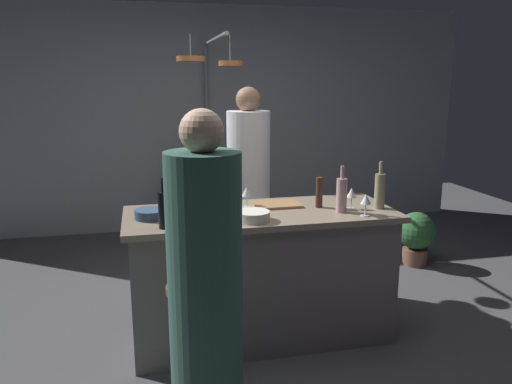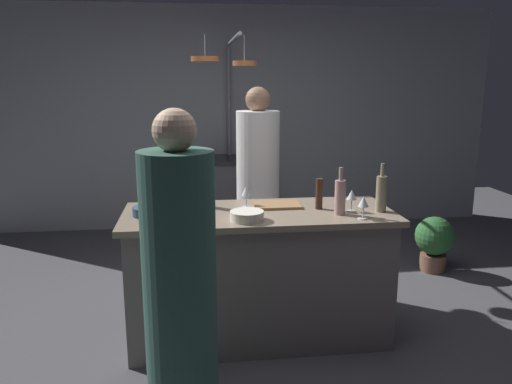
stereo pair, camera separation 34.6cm
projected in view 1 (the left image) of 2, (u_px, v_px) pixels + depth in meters
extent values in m
plane|color=#4C4C51|center=(261.00, 334.00, 3.54)|extent=(9.00, 9.00, 0.00)
cube|color=#9EA3A8|center=(205.00, 119.00, 5.97)|extent=(6.40, 0.16, 2.60)
cube|color=slate|center=(261.00, 277.00, 3.45)|extent=(1.72, 0.66, 0.86)
cube|color=gray|center=(261.00, 214.00, 3.35)|extent=(1.80, 0.72, 0.04)
cube|color=#47474C|center=(211.00, 198.00, 5.78)|extent=(0.76, 0.60, 0.86)
cube|color=black|center=(211.00, 160.00, 5.68)|extent=(0.80, 0.64, 0.03)
cylinder|color=white|center=(249.00, 201.00, 4.26)|extent=(0.36, 0.36, 1.51)
sphere|color=#8C664C|center=(248.00, 99.00, 4.08)|extent=(0.21, 0.21, 0.21)
cylinder|color=#4C4C51|center=(192.00, 345.00, 2.76)|extent=(0.06, 0.06, 0.62)
cylinder|color=brown|center=(190.00, 289.00, 2.69)|extent=(0.26, 0.26, 0.04)
cylinder|color=#33594C|center=(206.00, 306.00, 2.34)|extent=(0.35, 0.35, 1.45)
sphere|color=#D8AD8C|center=(202.00, 131.00, 2.16)|extent=(0.20, 0.20, 0.20)
cylinder|color=gray|center=(207.00, 140.00, 5.88)|extent=(0.04, 0.04, 2.15)
cylinder|color=gray|center=(215.00, 39.00, 4.95)|extent=(0.04, 1.45, 0.04)
cylinder|color=#B26638|center=(191.00, 59.00, 4.38)|extent=(0.25, 0.25, 0.04)
cylinder|color=gray|center=(190.00, 46.00, 4.37)|extent=(0.01, 0.01, 0.21)
cylinder|color=#B26638|center=(231.00, 63.00, 4.44)|extent=(0.22, 0.22, 0.04)
cylinder|color=gray|center=(230.00, 49.00, 4.45)|extent=(0.01, 0.01, 0.25)
cylinder|color=brown|center=(415.00, 256.00, 4.88)|extent=(0.24, 0.24, 0.16)
sphere|color=#2D6633|center=(416.00, 231.00, 4.83)|extent=(0.36, 0.36, 0.36)
cube|color=#997047|center=(277.00, 205.00, 3.49)|extent=(0.32, 0.22, 0.02)
cylinder|color=#382319|center=(319.00, 192.00, 3.43)|extent=(0.05, 0.05, 0.21)
cylinder|color=#B78C8E|center=(342.00, 195.00, 3.31)|extent=(0.07, 0.07, 0.23)
cylinder|color=#B78C8E|center=(342.00, 172.00, 3.27)|extent=(0.03, 0.03, 0.08)
cylinder|color=#143319|center=(210.00, 192.00, 3.39)|extent=(0.07, 0.07, 0.23)
cylinder|color=#143319|center=(210.00, 169.00, 3.36)|extent=(0.03, 0.03, 0.08)
cylinder|color=black|center=(164.00, 210.00, 2.94)|extent=(0.07, 0.07, 0.22)
cylinder|color=black|center=(163.00, 185.00, 2.91)|extent=(0.03, 0.03, 0.08)
cylinder|color=gray|center=(380.00, 191.00, 3.40)|extent=(0.07, 0.07, 0.24)
cylinder|color=gray|center=(381.00, 168.00, 3.37)|extent=(0.03, 0.03, 0.08)
cylinder|color=silver|center=(247.00, 207.00, 3.45)|extent=(0.06, 0.06, 0.01)
cylinder|color=silver|center=(247.00, 201.00, 3.44)|extent=(0.01, 0.01, 0.07)
cone|color=silver|center=(247.00, 191.00, 3.42)|extent=(0.07, 0.07, 0.06)
cylinder|color=silver|center=(351.00, 208.00, 3.41)|extent=(0.06, 0.06, 0.01)
cylinder|color=silver|center=(351.00, 203.00, 3.40)|extent=(0.01, 0.01, 0.07)
cone|color=silver|center=(352.00, 193.00, 3.39)|extent=(0.07, 0.07, 0.06)
cylinder|color=silver|center=(365.00, 216.00, 3.23)|extent=(0.06, 0.06, 0.01)
cylinder|color=silver|center=(365.00, 209.00, 3.22)|extent=(0.01, 0.01, 0.07)
cone|color=silver|center=(366.00, 199.00, 3.21)|extent=(0.07, 0.07, 0.06)
cylinder|color=silver|center=(253.00, 216.00, 3.12)|extent=(0.21, 0.21, 0.06)
cylinder|color=#334C6B|center=(151.00, 214.00, 3.17)|extent=(0.20, 0.20, 0.06)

